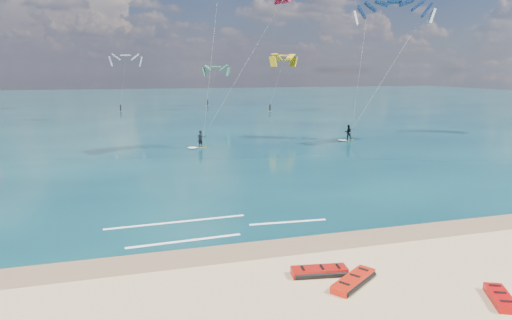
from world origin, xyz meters
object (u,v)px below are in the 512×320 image
(packed_kite_left, at_px, (353,284))
(packed_kite_right, at_px, (500,302))
(kitesurfer_main, at_px, (225,58))
(packed_kite_mid, at_px, (319,275))
(kitesurfer_far, at_px, (373,61))

(packed_kite_left, height_order, packed_kite_right, packed_kite_left)
(kitesurfer_main, bearing_deg, packed_kite_left, -89.52)
(packed_kite_mid, height_order, packed_kite_right, packed_kite_mid)
(kitesurfer_far, bearing_deg, kitesurfer_main, -165.46)
(packed_kite_mid, height_order, kitesurfer_main, kitesurfer_main)
(kitesurfer_main, bearing_deg, packed_kite_right, -81.46)
(packed_kite_mid, bearing_deg, packed_kite_right, -27.15)
(packed_kite_left, relative_size, packed_kite_mid, 1.07)
(kitesurfer_far, bearing_deg, packed_kite_left, -113.38)
(kitesurfer_main, xyz_separation_m, kitesurfer_far, (18.45, 2.30, -0.16))
(packed_kite_left, bearing_deg, kitesurfer_far, 24.46)
(packed_kite_right, height_order, kitesurfer_far, kitesurfer_far)
(packed_kite_right, bearing_deg, kitesurfer_main, 31.18)
(kitesurfer_main, height_order, kitesurfer_far, kitesurfer_main)
(packed_kite_mid, xyz_separation_m, packed_kite_right, (5.66, -4.05, 0.00))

